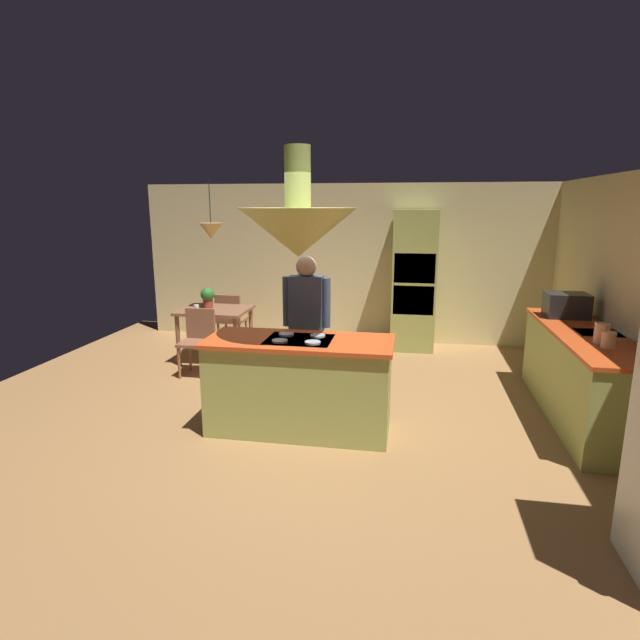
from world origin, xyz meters
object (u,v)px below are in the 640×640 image
object	(u,v)px
kitchen_island	(300,385)
microwave_on_counter	(567,305)
person_at_island	(307,321)
cup_on_table	(196,308)
dining_table	(215,317)
chair_facing_island	(198,337)
oven_tower	(414,281)
potted_plant_on_table	(208,296)
canister_sugar	(602,333)
canister_flour	(609,340)
chair_by_back_wall	(230,317)

from	to	relation	value
kitchen_island	microwave_on_counter	world-z (taller)	microwave_on_counter
microwave_on_counter	person_at_island	bearing A→B (deg)	-163.25
cup_on_table	dining_table	bearing A→B (deg)	46.88
chair_facing_island	oven_tower	bearing A→B (deg)	32.23
potted_plant_on_table	dining_table	bearing A→B (deg)	-21.86
kitchen_island	chair_facing_island	bearing A→B (deg)	138.99
kitchen_island	canister_sugar	bearing A→B (deg)	7.36
canister_flour	microwave_on_counter	distance (m)	1.35
cup_on_table	canister_sugar	bearing A→B (deg)	-17.96
oven_tower	person_at_island	distance (m)	2.83
person_at_island	chair_facing_island	bearing A→B (deg)	153.53
canister_flour	potted_plant_on_table	bearing A→B (deg)	157.18
kitchen_island	cup_on_table	distance (m)	2.70
cup_on_table	chair_facing_island	bearing A→B (deg)	-66.01
chair_facing_island	chair_by_back_wall	size ratio (longest dim) A/B	1.00
dining_table	person_at_island	world-z (taller)	person_at_island
chair_facing_island	person_at_island	bearing A→B (deg)	-26.47
canister_flour	oven_tower	bearing A→B (deg)	119.65
person_at_island	chair_by_back_wall	distance (m)	2.67
person_at_island	potted_plant_on_table	world-z (taller)	person_at_island
dining_table	canister_sugar	xyz separation A→B (m)	(4.54, -1.73, 0.39)
chair_facing_island	canister_flour	xyz separation A→B (m)	(4.54, -1.29, 0.51)
canister_sugar	microwave_on_counter	size ratio (longest dim) A/B	0.41
dining_table	microwave_on_counter	distance (m)	4.60
oven_tower	chair_facing_island	distance (m)	3.36
cup_on_table	person_at_island	bearing A→B (deg)	-34.12
kitchen_island	dining_table	xyz separation A→B (m)	(-1.70, 2.10, 0.17)
chair_facing_island	potted_plant_on_table	world-z (taller)	potted_plant_on_table
chair_facing_island	cup_on_table	distance (m)	0.55
kitchen_island	canister_flour	size ratio (longest dim) A/B	11.93
oven_tower	chair_facing_island	xyz separation A→B (m)	(-2.80, -1.77, -0.57)
dining_table	canister_flour	size ratio (longest dim) A/B	6.29
person_at_island	cup_on_table	bearing A→B (deg)	145.88
dining_table	person_at_island	bearing A→B (deg)	-41.26
canister_sugar	canister_flour	bearing A→B (deg)	-90.00
chair_by_back_wall	microwave_on_counter	distance (m)	4.73
chair_by_back_wall	canister_sugar	bearing A→B (deg)	152.58
cup_on_table	microwave_on_counter	xyz separation A→B (m)	(4.73, -0.36, 0.27)
person_at_island	chair_by_back_wall	world-z (taller)	person_at_island
dining_table	canister_sugar	world-z (taller)	canister_sugar
chair_facing_island	microwave_on_counter	size ratio (longest dim) A/B	1.89
canister_flour	chair_facing_island	bearing A→B (deg)	164.13
chair_by_back_wall	cup_on_table	size ratio (longest dim) A/B	9.67
person_at_island	microwave_on_counter	size ratio (longest dim) A/B	3.65
cup_on_table	microwave_on_counter	distance (m)	4.75
oven_tower	microwave_on_counter	world-z (taller)	oven_tower
chair_by_back_wall	microwave_on_counter	size ratio (longest dim) A/B	1.89
chair_by_back_wall	potted_plant_on_table	xyz separation A→B (m)	(-0.12, -0.58, 0.42)
chair_facing_island	microwave_on_counter	xyz separation A→B (m)	(4.54, 0.06, 0.57)
microwave_on_counter	chair_facing_island	bearing A→B (deg)	-179.28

